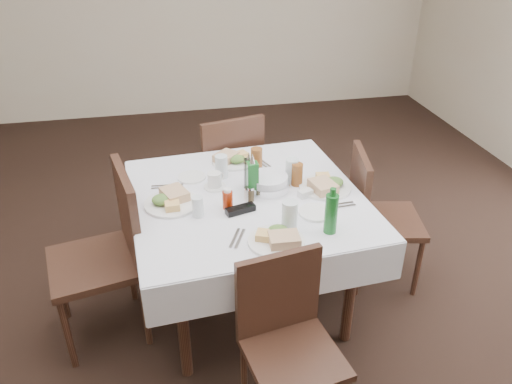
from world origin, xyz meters
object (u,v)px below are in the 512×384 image
water_e (292,171)px  water_s (290,215)px  chair_east (374,211)px  bread_basket (268,183)px  coffee_mug (215,181)px  chair_west (111,246)px  water_n (221,166)px  oil_cruet_dark (249,172)px  chair_south (286,332)px  dining_table (247,209)px  green_bottle (331,213)px  chair_north (228,168)px  ketchup_bottle (228,199)px  water_w (198,207)px  oil_cruet_green (252,177)px

water_e → water_s: bearing=-106.4°
chair_east → bread_basket: (-0.68, -0.03, 0.29)m
bread_basket → coffee_mug: (-0.29, 0.08, 0.00)m
chair_west → water_n: bearing=25.1°
chair_west → oil_cruet_dark: size_ratio=4.49×
oil_cruet_dark → coffee_mug: 0.20m
water_n → chair_east: bearing=-10.4°
water_n → bread_basket: (0.24, -0.20, -0.03)m
water_e → chair_east: bearing=-3.4°
chair_south → chair_east: chair_east is taller
dining_table → green_bottle: size_ratio=5.55×
chair_north → green_bottle: green_bottle is taller
chair_west → ketchup_bottle: size_ratio=8.43×
water_w → ketchup_bottle: ketchup_bottle is taller
water_e → coffee_mug: (-0.45, 0.02, -0.03)m
water_n → oil_cruet_dark: bearing=-48.3°
ketchup_bottle → chair_west: bearing=175.4°
chair_north → bread_basket: size_ratio=3.83×
chair_north → bread_basket: (0.12, -0.75, 0.26)m
chair_north → oil_cruet_dark: bearing=-88.4°
water_s → oil_cruet_dark: oil_cruet_dark is taller
oil_cruet_dark → water_n: bearing=131.7°
water_e → water_n: bearing=160.6°
water_n → oil_cruet_dark: oil_cruet_dark is taller
water_e → coffee_mug: water_e is taller
water_e → water_w: (-0.57, -0.27, -0.02)m
water_w → coffee_mug: water_w is taller
oil_cruet_green → oil_cruet_dark: bearing=90.9°
chair_south → oil_cruet_green: oil_cruet_green is taller
water_s → green_bottle: 0.20m
dining_table → water_e: size_ratio=9.57×
water_n → water_w: water_n is taller
ketchup_bottle → coffee_mug: 0.24m
chair_east → oil_cruet_green: (-0.78, -0.07, 0.36)m
oil_cruet_dark → coffee_mug: (-0.19, 0.03, -0.05)m
chair_east → water_w: bearing=-168.0°
chair_east → water_e: 0.62m
dining_table → water_w: bearing=-151.9°
water_s → water_w: bearing=155.7°
water_s → water_e: 0.48m
water_s → coffee_mug: (-0.31, 0.48, -0.03)m
chair_west → bread_basket: 0.93m
dining_table → water_e: (0.29, 0.11, 0.16)m
water_e → bread_basket: water_e is taller
oil_cruet_green → green_bottle: size_ratio=1.02×
water_s → coffee_mug: bearing=122.9°
coffee_mug → ketchup_bottle: bearing=-81.1°
chair_west → oil_cruet_dark: bearing=10.9°
water_s → oil_cruet_green: size_ratio=0.59×
chair_west → green_bottle: bearing=-18.7°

